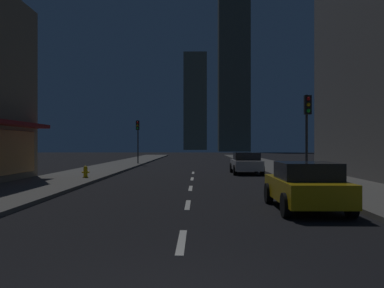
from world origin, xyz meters
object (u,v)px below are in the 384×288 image
car_parked_far (246,163)px  fire_hydrant_far_left (86,172)px  traffic_light_near_right (307,119)px  car_parked_near (306,186)px  traffic_light_far_left (138,132)px

car_parked_far → fire_hydrant_far_left: car_parked_far is taller
fire_hydrant_far_left → car_parked_far: bearing=28.8°
car_parked_far → traffic_light_near_right: bearing=-77.4°
car_parked_near → fire_hydrant_far_left: 14.11m
car_parked_near → car_parked_far: same height
car_parked_far → traffic_light_near_right: traffic_light_near_right is taller
car_parked_near → traffic_light_near_right: traffic_light_near_right is taller
car_parked_near → fire_hydrant_far_left: size_ratio=6.48×
car_parked_near → traffic_light_far_left: bearing=108.1°
car_parked_far → traffic_light_far_left: traffic_light_far_left is taller
car_parked_near → traffic_light_far_left: traffic_light_far_left is taller
car_parked_far → traffic_light_far_left: bearing=126.7°
car_parked_near → traffic_light_far_left: 29.40m
fire_hydrant_far_left → traffic_light_far_left: bearing=88.7°
fire_hydrant_far_left → traffic_light_far_left: (0.40, 17.41, 2.74)m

